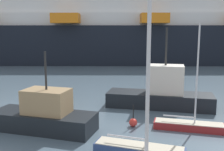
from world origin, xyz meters
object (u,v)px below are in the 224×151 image
(fishing_boat_0, at_px, (44,115))
(cruise_ship, at_px, (183,29))
(fishing_boat_1, at_px, (161,93))
(channel_buoy_1, at_px, (133,122))
(sailboat_3, at_px, (139,149))
(sailboat_0, at_px, (189,124))

(fishing_boat_0, bearing_deg, cruise_ship, 80.96)
(fishing_boat_1, xyz_separation_m, channel_buoy_1, (-2.32, -4.37, -0.84))
(sailboat_3, xyz_separation_m, fishing_boat_0, (-5.41, 3.14, 0.54))
(fishing_boat_0, bearing_deg, sailboat_0, 16.69)
(sailboat_0, xyz_separation_m, cruise_ship, (8.00, 38.42, 5.93))
(sailboat_0, bearing_deg, cruise_ship, 90.54)
(fishing_boat_1, bearing_deg, cruise_ship, 85.47)
(sailboat_3, distance_m, fishing_boat_0, 6.28)
(fishing_boat_0, relative_size, fishing_boat_1, 0.80)
(channel_buoy_1, bearing_deg, fishing_boat_0, -171.52)
(fishing_boat_0, xyz_separation_m, fishing_boat_1, (7.61, 5.15, 0.21))
(fishing_boat_1, height_order, channel_buoy_1, fishing_boat_1)
(sailboat_0, relative_size, sailboat_3, 0.94)
(sailboat_0, height_order, fishing_boat_1, sailboat_0)
(sailboat_0, relative_size, fishing_boat_1, 0.75)
(fishing_boat_0, distance_m, cruise_ship, 42.54)
(fishing_boat_1, height_order, cruise_ship, cruise_ship)
(sailboat_0, height_order, cruise_ship, cruise_ship)
(sailboat_0, relative_size, channel_buoy_1, 4.53)
(channel_buoy_1, distance_m, cruise_ship, 40.11)
(fishing_boat_0, bearing_deg, fishing_boat_1, 48.20)
(channel_buoy_1, bearing_deg, cruise_ship, 73.46)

